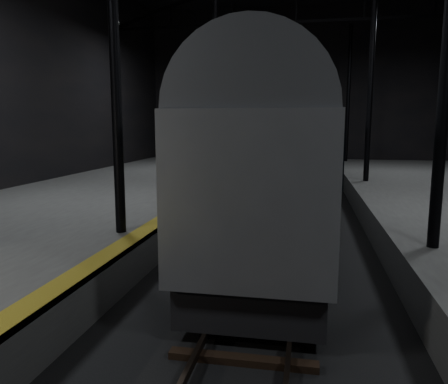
# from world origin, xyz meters

# --- Properties ---
(ground) EXTENTS (44.00, 44.00, 0.00)m
(ground) POSITION_xyz_m (0.00, 0.00, 0.00)
(ground) COLOR black
(ground) RESTS_ON ground
(platform_left) EXTENTS (9.00, 43.80, 1.00)m
(platform_left) POSITION_xyz_m (-7.50, 0.00, 0.50)
(platform_left) COLOR #4A4A48
(platform_left) RESTS_ON ground
(tactile_strip) EXTENTS (0.50, 43.80, 0.01)m
(tactile_strip) POSITION_xyz_m (-3.25, 0.00, 1.00)
(tactile_strip) COLOR olive
(tactile_strip) RESTS_ON platform_left
(track) EXTENTS (2.40, 43.00, 0.24)m
(track) POSITION_xyz_m (0.00, 0.00, 0.07)
(track) COLOR #3F3328
(track) RESTS_ON ground
(train) EXTENTS (2.97, 19.85, 5.31)m
(train) POSITION_xyz_m (-0.00, 2.12, 2.96)
(train) COLOR #A7ABAF
(train) RESTS_ON ground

